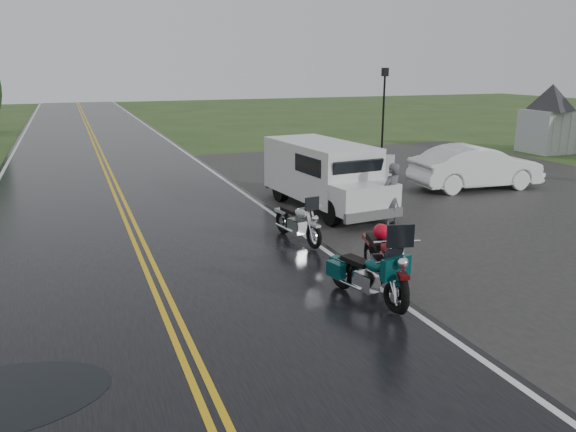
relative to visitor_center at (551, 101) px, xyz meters
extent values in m
plane|color=#2D471E|center=(-20.00, -12.00, -2.40)|extent=(120.00, 120.00, 0.00)
cube|color=black|center=(-20.00, -2.00, -2.38)|extent=(8.00, 100.00, 0.04)
cube|color=black|center=(-9.00, -7.00, -2.38)|extent=(14.00, 24.00, 0.03)
imported|color=#4C4C51|center=(-13.76, -8.43, -1.59)|extent=(0.69, 0.58, 1.62)
imported|color=white|center=(-8.72, -5.55, -1.68)|extent=(4.49, 1.84, 1.45)
camera|label=1|loc=(-21.30, -20.47, 1.62)|focal=35.00mm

